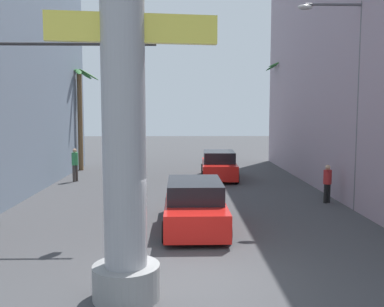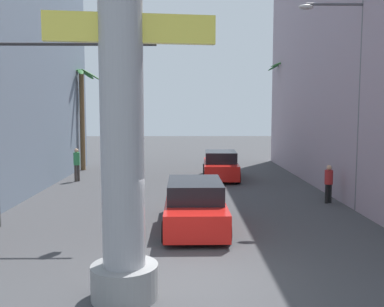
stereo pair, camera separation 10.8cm
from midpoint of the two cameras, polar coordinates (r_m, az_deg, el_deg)
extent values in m
plane|color=#424244|center=(19.89, -0.13, -5.42)|extent=(89.56, 89.56, 0.00)
cylinder|color=#9E9EA3|center=(8.62, -9.03, 9.25)|extent=(0.87, 0.87, 8.79)
cylinder|color=gray|center=(9.30, -8.62, -16.48)|extent=(1.39, 1.39, 0.70)
cube|color=#F2E04C|center=(8.73, -7.80, 16.21)|extent=(3.32, 0.56, 0.56)
cylinder|color=#59595E|center=(17.47, 21.71, 5.67)|extent=(0.16, 0.16, 7.90)
cylinder|color=#59595E|center=(17.52, 18.75, 18.32)|extent=(2.17, 0.10, 0.10)
ellipsoid|color=beige|center=(17.18, 15.15, 18.34)|extent=(0.56, 0.28, 0.20)
cylinder|color=#333333|center=(14.58, -15.30, 13.87)|extent=(5.30, 0.10, 0.10)
cube|color=black|center=(14.18, -7.79, 12.42)|extent=(0.24, 0.24, 0.70)
sphere|color=red|center=(14.08, -7.87, 13.37)|extent=(0.14, 0.14, 0.14)
sphere|color=yellow|center=(14.06, -7.86, 12.48)|extent=(0.14, 0.14, 0.14)
sphere|color=green|center=(14.03, -7.85, 11.59)|extent=(0.14, 0.14, 0.14)
cylinder|color=black|center=(15.99, -2.88, -7.03)|extent=(0.22, 0.64, 0.64)
cylinder|color=black|center=(16.04, 3.64, -6.99)|extent=(0.22, 0.64, 0.64)
cylinder|color=black|center=(12.70, -3.30, -10.42)|extent=(0.22, 0.64, 0.64)
cylinder|color=black|center=(12.77, 4.97, -10.35)|extent=(0.22, 0.64, 0.64)
cube|color=red|center=(14.28, 0.59, -7.59)|extent=(1.94, 4.86, 0.80)
cube|color=black|center=(14.14, 0.59, -4.83)|extent=(1.77, 2.68, 0.60)
cylinder|color=black|center=(25.87, 1.84, -2.09)|extent=(0.24, 0.65, 0.64)
cylinder|color=black|center=(25.95, 5.74, -2.10)|extent=(0.24, 0.65, 0.64)
cylinder|color=black|center=(22.78, 1.91, -3.17)|extent=(0.24, 0.65, 0.64)
cylinder|color=black|center=(22.87, 6.34, -3.17)|extent=(0.24, 0.65, 0.64)
cube|color=red|center=(24.31, 3.95, -2.04)|extent=(2.03, 4.53, 0.80)
cube|color=black|center=(24.23, 3.96, -0.40)|extent=(1.80, 2.52, 0.60)
cylinder|color=brown|center=(28.50, -14.32, 4.24)|extent=(0.33, 0.46, 6.38)
ellipsoid|color=#2F612D|center=(28.52, -13.21, 10.22)|extent=(1.28, 0.48, 0.81)
ellipsoid|color=#256A2D|center=(29.15, -13.72, 10.23)|extent=(0.92, 1.35, 0.64)
ellipsoid|color=#2C612D|center=(29.21, -15.33, 10.14)|extent=(1.18, 1.18, 0.70)
ellipsoid|color=#23632D|center=(28.37, -15.94, 10.33)|extent=(1.31, 1.07, 0.60)
ellipsoid|color=#2B612D|center=(27.93, -14.52, 10.50)|extent=(0.75, 1.41, 0.51)
cylinder|color=brown|center=(31.11, 12.41, 5.20)|extent=(0.64, 0.46, 7.25)
ellipsoid|color=#29672D|center=(31.34, 14.11, 11.42)|extent=(1.42, 0.42, 0.76)
ellipsoid|color=#2D6E2D|center=(31.74, 13.54, 11.28)|extent=(1.24, 1.17, 0.89)
ellipsoid|color=#32612D|center=(31.85, 12.40, 11.33)|extent=(0.40, 1.39, 0.82)
ellipsoid|color=#25622D|center=(31.32, 11.41, 11.46)|extent=(1.40, 0.97, 0.79)
ellipsoid|color=#2D6A2D|center=(30.67, 11.66, 11.68)|extent=(1.46, 0.95, 0.64)
ellipsoid|color=#305D2D|center=(30.39, 12.63, 11.74)|extent=(0.82, 1.50, 0.59)
ellipsoid|color=#225F2D|center=(30.67, 13.88, 11.62)|extent=(1.17, 1.36, 0.65)
cylinder|color=#3F3833|center=(24.05, -15.13, -2.58)|extent=(0.14, 0.14, 0.90)
cylinder|color=#3F3833|center=(24.18, -14.78, -2.52)|extent=(0.14, 0.14, 0.90)
cylinder|color=#338C4C|center=(24.01, -15.01, -0.68)|extent=(0.47, 0.47, 0.68)
sphere|color=tan|center=(23.97, -15.03, 0.39)|extent=(0.22, 0.22, 0.22)
cylinder|color=black|center=(18.75, 17.67, -5.14)|extent=(0.14, 0.14, 0.80)
cylinder|color=black|center=(18.89, 18.07, -5.07)|extent=(0.14, 0.14, 0.80)
cylinder|color=#B22626|center=(18.71, 17.94, -3.02)|extent=(0.46, 0.46, 0.58)
sphere|color=tan|center=(18.65, 17.97, -1.80)|extent=(0.22, 0.22, 0.22)
camera|label=1|loc=(0.05, -89.76, 0.02)|focal=40.00mm
camera|label=2|loc=(0.05, 90.24, -0.02)|focal=40.00mm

